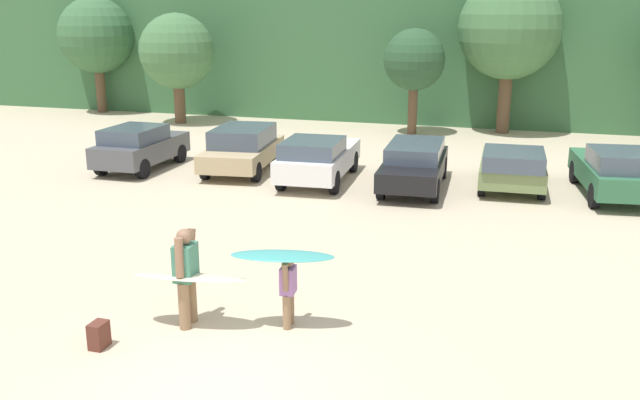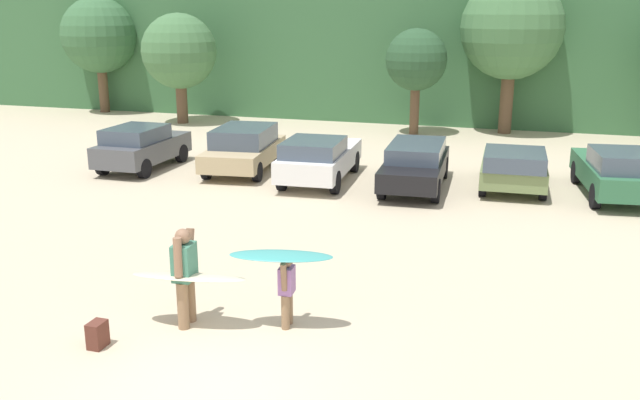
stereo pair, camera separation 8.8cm
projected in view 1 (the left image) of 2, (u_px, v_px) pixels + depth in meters
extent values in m
plane|color=#C1B293|center=(215.00, 386.00, 10.24)|extent=(120.00, 120.00, 0.00)
cube|color=#38663D|center=(454.00, 47.00, 37.43)|extent=(108.00, 12.00, 6.86)
cylinder|color=brown|center=(101.00, 90.00, 37.00)|extent=(0.52, 0.52, 2.40)
sphere|color=#38663D|center=(96.00, 35.00, 36.22)|extent=(3.97, 3.97, 3.97)
cylinder|color=brown|center=(180.00, 103.00, 33.50)|extent=(0.54, 0.54, 1.95)
sphere|color=#427042|center=(177.00, 51.00, 32.82)|extent=(3.60, 3.60, 3.60)
cylinder|color=brown|center=(413.00, 110.00, 30.57)|extent=(0.41, 0.41, 2.14)
sphere|color=#284C2D|center=(414.00, 60.00, 29.97)|extent=(2.70, 2.70, 2.70)
cylinder|color=brown|center=(504.00, 103.00, 30.72)|extent=(0.58, 0.58, 2.74)
sphere|color=#427042|center=(510.00, 28.00, 29.84)|extent=(4.47, 4.47, 4.47)
cube|color=#4C4F54|center=(142.00, 150.00, 23.99)|extent=(1.78, 3.95, 0.71)
cube|color=#3F4C5B|center=(134.00, 134.00, 23.45)|extent=(1.63, 2.14, 0.51)
cylinder|color=black|center=(142.00, 151.00, 25.51)|extent=(0.22, 0.66, 0.66)
cylinder|color=black|center=(180.00, 153.00, 25.07)|extent=(0.22, 0.66, 0.66)
cylinder|color=black|center=(101.00, 166.00, 23.11)|extent=(0.22, 0.66, 0.66)
cylinder|color=black|center=(143.00, 169.00, 22.67)|extent=(0.22, 0.66, 0.66)
cube|color=tan|center=(243.00, 153.00, 23.68)|extent=(2.40, 4.53, 0.58)
cube|color=#3F4C5B|center=(243.00, 136.00, 23.58)|extent=(2.05, 2.75, 0.62)
cylinder|color=black|center=(232.00, 152.00, 25.27)|extent=(0.29, 0.67, 0.65)
cylinder|color=black|center=(277.00, 154.00, 24.97)|extent=(0.29, 0.67, 0.65)
cylinder|color=black|center=(205.00, 170.00, 22.56)|extent=(0.29, 0.67, 0.65)
cylinder|color=black|center=(256.00, 172.00, 22.26)|extent=(0.29, 0.67, 0.65)
cube|color=white|center=(319.00, 160.00, 22.30)|extent=(2.13, 4.66, 0.67)
cube|color=#3F4C5B|center=(313.00, 148.00, 21.33)|extent=(1.84, 2.25, 0.48)
cylinder|color=black|center=(306.00, 159.00, 23.99)|extent=(0.26, 0.73, 0.72)
cylinder|color=black|center=(353.00, 162.00, 23.60)|extent=(0.26, 0.73, 0.72)
cylinder|color=black|center=(281.00, 179.00, 21.17)|extent=(0.26, 0.73, 0.72)
cylinder|color=black|center=(334.00, 182.00, 20.78)|extent=(0.26, 0.73, 0.72)
cube|color=black|center=(414.00, 168.00, 21.39)|extent=(2.00, 4.78, 0.58)
cube|color=#3F4C5B|center=(415.00, 150.00, 21.42)|extent=(1.76, 2.89, 0.47)
cylinder|color=black|center=(396.00, 165.00, 23.10)|extent=(0.26, 0.73, 0.72)
cylinder|color=black|center=(443.00, 167.00, 22.73)|extent=(0.26, 0.73, 0.72)
cylinder|color=black|center=(381.00, 187.00, 20.20)|extent=(0.26, 0.73, 0.72)
cylinder|color=black|center=(435.00, 191.00, 19.83)|extent=(0.26, 0.73, 0.72)
cube|color=#6B7F4C|center=(512.00, 169.00, 21.50)|extent=(2.06, 4.01, 0.56)
cube|color=#3F4C5B|center=(514.00, 159.00, 20.49)|extent=(1.85, 2.30, 0.46)
cylinder|color=black|center=(485.00, 167.00, 23.00)|extent=(0.24, 0.65, 0.65)
cylinder|color=black|center=(539.00, 170.00, 22.57)|extent=(0.24, 0.65, 0.65)
cylinder|color=black|center=(482.00, 185.00, 20.58)|extent=(0.24, 0.65, 0.65)
cylinder|color=black|center=(542.00, 189.00, 20.15)|extent=(0.24, 0.65, 0.65)
cube|color=#2D6642|center=(615.00, 173.00, 20.48)|extent=(2.46, 4.73, 0.66)
cube|color=#3F4C5B|center=(625.00, 160.00, 19.50)|extent=(2.00, 2.31, 0.53)
cylinder|color=black|center=(575.00, 172.00, 22.12)|extent=(0.31, 0.74, 0.72)
cylinder|color=black|center=(631.00, 174.00, 21.85)|extent=(0.31, 0.74, 0.72)
cylinder|color=black|center=(594.00, 196.00, 19.29)|extent=(0.31, 0.74, 0.72)
cylinder|color=#8C6B4C|center=(184.00, 306.00, 11.97)|extent=(0.20, 0.20, 0.86)
cylinder|color=#8C6B4C|center=(191.00, 299.00, 12.26)|extent=(0.20, 0.20, 0.86)
cube|color=#3F7F66|center=(185.00, 262.00, 11.91)|extent=(0.36, 0.47, 0.66)
sphere|color=#8C664C|center=(184.00, 237.00, 11.79)|extent=(0.28, 0.28, 0.28)
cylinder|color=#8C664C|center=(179.00, 258.00, 11.64)|extent=(0.16, 0.18, 0.70)
cylinder|color=#8C664C|center=(190.00, 248.00, 12.09)|extent=(0.17, 0.35, 0.71)
cylinder|color=#8C6B4C|center=(287.00, 312.00, 11.99)|extent=(0.15, 0.15, 0.63)
cylinder|color=#8C6B4C|center=(290.00, 307.00, 12.21)|extent=(0.15, 0.15, 0.63)
cube|color=#9966A5|center=(288.00, 280.00, 11.95)|extent=(0.27, 0.34, 0.49)
sphere|color=#8C664C|center=(288.00, 262.00, 11.86)|extent=(0.20, 0.20, 0.20)
cylinder|color=#8C664C|center=(285.00, 277.00, 11.75)|extent=(0.12, 0.18, 0.52)
cylinder|color=#8C664C|center=(291.00, 270.00, 12.08)|extent=(0.13, 0.23, 0.52)
ellipsoid|color=beige|center=(190.00, 277.00, 11.90)|extent=(2.13, 0.88, 0.14)
ellipsoid|color=teal|center=(282.00, 256.00, 11.69)|extent=(1.86, 0.88, 0.11)
cube|color=#592D23|center=(99.00, 335.00, 11.35)|extent=(0.24, 0.34, 0.45)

